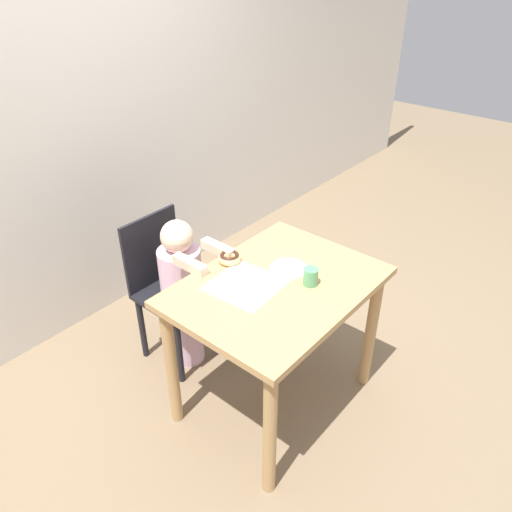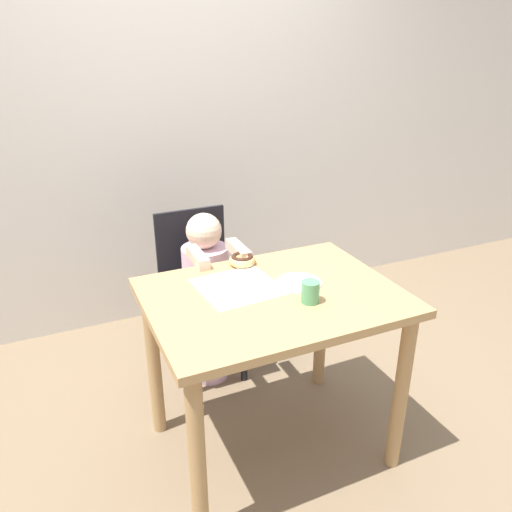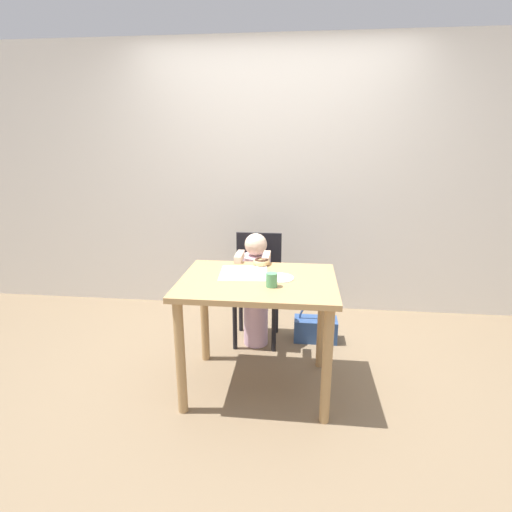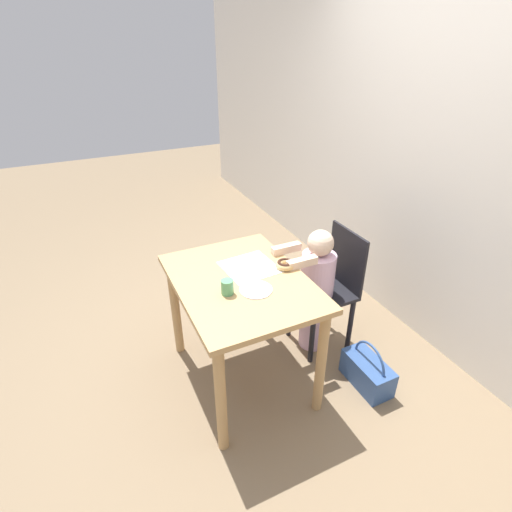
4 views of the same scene
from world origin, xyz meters
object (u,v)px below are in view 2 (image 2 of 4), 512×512
chair (200,292)px  handbag (281,329)px  cup (310,292)px  donut (242,260)px  child_figure (207,299)px

chair → handbag: (0.49, -0.00, -0.36)m
handbag → cup: bearing=-110.9°
donut → cup: 0.43m
chair → handbag: size_ratio=2.49×
handbag → cup: 1.14m
child_figure → handbag: child_figure is taller
chair → cup: size_ratio=10.34×
handbag → cup: size_ratio=4.15×
handbag → donut: bearing=-135.6°
handbag → cup: (-0.32, -0.83, 0.72)m
chair → child_figure: size_ratio=0.95×
child_figure → donut: bearing=-76.1°
child_figure → donut: size_ratio=7.98×
chair → child_figure: 0.12m
child_figure → cup: 0.81m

